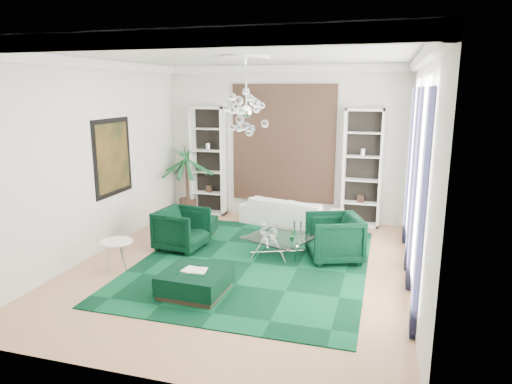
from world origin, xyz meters
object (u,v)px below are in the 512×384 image
(armchair_right, at_px, (334,238))
(side_table, at_px, (117,256))
(sofa, at_px, (290,212))
(armchair_left, at_px, (182,229))
(ottoman_side, at_px, (195,228))
(palm, at_px, (187,169))
(coffee_table, at_px, (281,246))
(ottoman_front, at_px, (195,282))

(armchair_right, distance_m, side_table, 4.05)
(sofa, distance_m, armchair_left, 2.86)
(armchair_right, bearing_deg, ottoman_side, -121.38)
(sofa, bearing_deg, palm, 7.08)
(coffee_table, height_order, ottoman_side, coffee_table)
(ottoman_front, bearing_deg, armchair_left, 120.54)
(armchair_left, xyz_separation_m, ottoman_front, (1.10, -1.86, -0.23))
(coffee_table, relative_size, ottoman_side, 1.33)
(sofa, relative_size, coffee_table, 2.04)
(ottoman_front, height_order, side_table, side_table)
(armchair_right, height_order, side_table, armchair_right)
(ottoman_side, bearing_deg, palm, 119.03)
(armchair_right, distance_m, palm, 4.79)
(sofa, height_order, coffee_table, sofa)
(armchair_left, distance_m, armchair_right, 3.08)
(sofa, distance_m, ottoman_side, 2.34)
(ottoman_front, xyz_separation_m, side_table, (-1.75, 0.51, 0.08))
(coffee_table, bearing_deg, ottoman_front, -114.10)
(armchair_right, relative_size, side_table, 1.73)
(armchair_left, bearing_deg, sofa, -32.70)
(armchair_left, bearing_deg, coffee_table, -77.59)
(armchair_left, relative_size, ottoman_front, 0.95)
(coffee_table, bearing_deg, armchair_right, 1.27)
(armchair_right, bearing_deg, sofa, -168.06)
(armchair_right, xyz_separation_m, ottoman_side, (-3.14, 0.60, -0.26))
(armchair_left, height_order, side_table, armchair_left)
(ottoman_side, height_order, palm, palm)
(coffee_table, xyz_separation_m, palm, (-3.07, 2.37, 1.01))
(ottoman_front, bearing_deg, coffee_table, 65.90)
(sofa, xyz_separation_m, palm, (-2.85, 0.37, 0.86))
(side_table, xyz_separation_m, palm, (-0.40, 3.94, 0.93))
(armchair_right, bearing_deg, side_table, -87.46)
(side_table, bearing_deg, sofa, 55.48)
(ottoman_side, bearing_deg, ottoman_front, -66.45)
(armchair_right, height_order, palm, palm)
(sofa, relative_size, palm, 0.98)
(sofa, height_order, armchair_left, armchair_left)
(armchair_right, bearing_deg, armchair_left, -106.28)
(side_table, bearing_deg, ottoman_front, -16.17)
(armchair_right, xyz_separation_m, ottoman_front, (-1.97, -2.10, -0.25))
(ottoman_side, bearing_deg, armchair_left, -84.90)
(armchair_right, xyz_separation_m, coffee_table, (-1.04, -0.02, -0.25))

